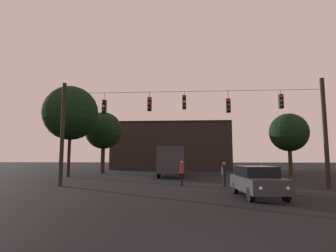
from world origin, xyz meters
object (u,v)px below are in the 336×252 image
object	(u,v)px
pedestrian_crossing_left	(182,171)
tree_right_far	(71,113)
city_bus	(170,158)
car_near_right	(257,181)
pedestrian_crossing_center	(262,175)
tree_behind_building	(104,131)
tree_left_silhouette	(289,133)
pedestrian_crossing_right	(224,173)

from	to	relation	value
pedestrian_crossing_left	tree_right_far	world-z (taller)	tree_right_far
city_bus	tree_right_far	distance (m)	11.66
car_near_right	tree_right_far	world-z (taller)	tree_right_far
pedestrian_crossing_center	tree_behind_building	distance (m)	23.01
pedestrian_crossing_left	city_bus	bearing A→B (deg)	97.96
tree_left_silhouette	city_bus	bearing A→B (deg)	-178.87
city_bus	car_near_right	distance (m)	16.83
pedestrian_crossing_right	tree_right_far	xyz separation A→B (m)	(-14.66, 8.63, 5.68)
pedestrian_crossing_left	tree_left_silhouette	xyz separation A→B (m)	(11.48, 10.92, 3.69)
tree_right_far	pedestrian_crossing_center	bearing A→B (deg)	-30.11
city_bus	pedestrian_crossing_right	world-z (taller)	city_bus
pedestrian_crossing_center	tree_left_silhouette	xyz separation A→B (m)	(6.46, 12.67, 3.83)
pedestrian_crossing_center	tree_left_silhouette	world-z (taller)	tree_left_silhouette
city_bus	pedestrian_crossing_right	bearing A→B (deg)	-68.96
tree_behind_building	pedestrian_crossing_left	bearing A→B (deg)	-54.91
tree_right_far	car_near_right	bearing A→B (deg)	-40.20
city_bus	car_near_right	size ratio (longest dim) A/B	2.52
city_bus	tree_behind_building	bearing A→B (deg)	155.28
tree_behind_building	pedestrian_crossing_center	bearing A→B (deg)	-47.00
car_near_right	pedestrian_crossing_right	size ratio (longest dim) A/B	2.68
city_bus	tree_behind_building	distance (m)	10.38
tree_left_silhouette	tree_behind_building	size ratio (longest dim) A/B	0.87
tree_behind_building	tree_right_far	distance (m)	6.99
car_near_right	tree_behind_building	bearing A→B (deg)	125.45
pedestrian_crossing_left	tree_left_silhouette	world-z (taller)	tree_left_silhouette
pedestrian_crossing_left	pedestrian_crossing_right	xyz separation A→B (m)	(2.85, -0.62, -0.05)
car_near_right	pedestrian_crossing_right	bearing A→B (deg)	102.55
pedestrian_crossing_center	pedestrian_crossing_right	world-z (taller)	pedestrian_crossing_right
city_bus	tree_left_silhouette	distance (m)	13.28
pedestrian_crossing_right	tree_behind_building	xyz separation A→B (m)	(-13.21, 15.37, 4.47)
tree_left_silhouette	car_near_right	bearing A→B (deg)	-115.19
car_near_right	tree_behind_building	size ratio (longest dim) A/B	0.57
car_near_right	tree_left_silhouette	distance (m)	18.28
pedestrian_crossing_center	tree_behind_building	xyz separation A→B (m)	(-15.38, 16.50, 4.56)
pedestrian_crossing_right	tree_behind_building	distance (m)	20.75
car_near_right	pedestrian_crossing_left	distance (m)	6.53
pedestrian_crossing_left	pedestrian_crossing_center	distance (m)	5.32
city_bus	pedestrian_crossing_center	distance (m)	14.06
city_bus	pedestrian_crossing_right	size ratio (longest dim) A/B	6.74
tree_right_far	tree_behind_building	bearing A→B (deg)	77.82
car_near_right	pedestrian_crossing_left	world-z (taller)	pedestrian_crossing_left
tree_left_silhouette	pedestrian_crossing_center	bearing A→B (deg)	-117.02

